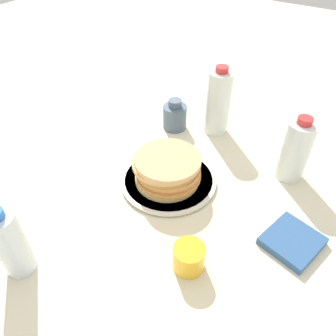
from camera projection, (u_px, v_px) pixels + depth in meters
ground_plane at (177, 185)px, 0.94m from camera, size 4.00×4.00×0.00m
plate at (168, 180)px, 0.94m from camera, size 0.28×0.28×0.01m
pancake_stack at (167, 169)px, 0.91m from camera, size 0.19×0.19×0.08m
juice_glass at (189, 257)px, 0.72m from camera, size 0.07×0.07×0.06m
cream_jug at (175, 116)px, 1.13m from camera, size 0.08×0.08×0.11m
water_bottle_near at (218, 102)px, 1.07m from camera, size 0.08×0.08×0.23m
water_bottle_mid at (11, 244)px, 0.68m from camera, size 0.07×0.07×0.19m
water_bottle_far at (295, 150)px, 0.91m from camera, size 0.08×0.08×0.20m
napkin at (292, 241)px, 0.78m from camera, size 0.15×0.14×0.02m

